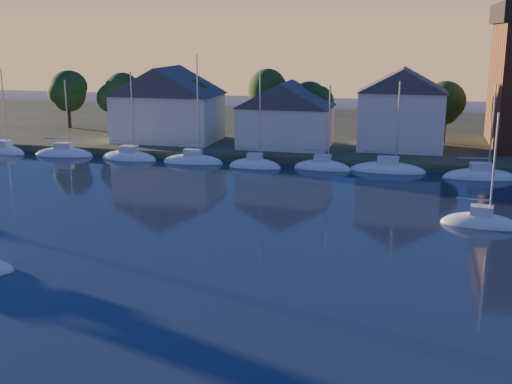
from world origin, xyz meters
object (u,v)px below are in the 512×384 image
(clubhouse_centre, at_px, (286,114))
(drifting_sailboat_right, at_px, (480,225))
(clubhouse_west, at_px, (168,103))
(clubhouse_east, at_px, (402,108))

(clubhouse_centre, distance_m, drifting_sailboat_right, 34.31)
(drifting_sailboat_right, bearing_deg, clubhouse_centre, 134.86)
(clubhouse_west, xyz_separation_m, clubhouse_east, (30.00, 1.00, 0.07))
(clubhouse_east, xyz_separation_m, drifting_sailboat_right, (7.26, -28.45, -5.90))
(clubhouse_west, height_order, clubhouse_centre, clubhouse_west)
(clubhouse_east, relative_size, drifting_sailboat_right, 1.04)
(clubhouse_centre, relative_size, drifting_sailboat_right, 1.14)
(clubhouse_west, relative_size, drifting_sailboat_right, 1.35)
(clubhouse_west, relative_size, clubhouse_centre, 1.18)
(clubhouse_centre, height_order, clubhouse_east, clubhouse_east)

